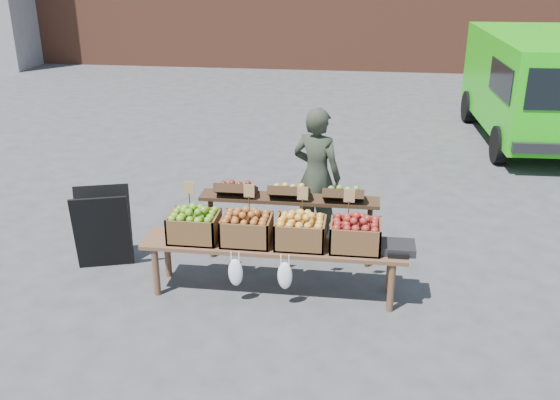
% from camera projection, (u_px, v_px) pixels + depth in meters
% --- Properties ---
extents(ground, '(80.00, 80.00, 0.00)m').
position_uv_depth(ground, '(359.00, 306.00, 6.32)').
color(ground, '#404042').
extents(delivery_van, '(2.17, 4.42, 1.94)m').
position_uv_depth(delivery_van, '(535.00, 90.00, 11.33)').
color(delivery_van, '#20C411').
rests_on(delivery_van, ground).
extents(vendor, '(0.71, 0.59, 1.68)m').
position_uv_depth(vendor, '(317.00, 176.00, 7.46)').
color(vendor, '#2B3124').
rests_on(vendor, ground).
extents(chalkboard_sign, '(0.68, 0.50, 0.92)m').
position_uv_depth(chalkboard_sign, '(103.00, 228.00, 6.96)').
color(chalkboard_sign, black).
rests_on(chalkboard_sign, ground).
extents(back_table, '(2.10, 0.44, 1.04)m').
position_uv_depth(back_table, '(289.00, 220.00, 7.03)').
color(back_table, '#362214').
rests_on(back_table, ground).
extents(display_bench, '(2.70, 0.56, 0.57)m').
position_uv_depth(display_bench, '(274.00, 268.00, 6.47)').
color(display_bench, brown).
rests_on(display_bench, ground).
extents(crate_golden_apples, '(0.50, 0.40, 0.28)m').
position_uv_depth(crate_golden_apples, '(194.00, 227.00, 6.41)').
color(crate_golden_apples, '#4B8615').
rests_on(crate_golden_apples, display_bench).
extents(crate_russet_pears, '(0.50, 0.40, 0.28)m').
position_uv_depth(crate_russet_pears, '(247.00, 230.00, 6.34)').
color(crate_russet_pears, '#A1491C').
rests_on(crate_russet_pears, display_bench).
extents(crate_red_apples, '(0.50, 0.40, 0.28)m').
position_uv_depth(crate_red_apples, '(300.00, 233.00, 6.27)').
color(crate_red_apples, gold).
rests_on(crate_red_apples, display_bench).
extents(crate_green_apples, '(0.50, 0.40, 0.28)m').
position_uv_depth(crate_green_apples, '(355.00, 236.00, 6.21)').
color(crate_green_apples, maroon).
rests_on(crate_green_apples, display_bench).
extents(weighing_scale, '(0.34, 0.30, 0.08)m').
position_uv_depth(weighing_scale, '(398.00, 247.00, 6.19)').
color(weighing_scale, black).
rests_on(weighing_scale, display_bench).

